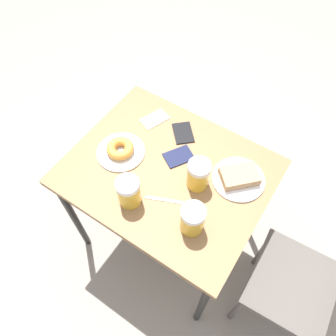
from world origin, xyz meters
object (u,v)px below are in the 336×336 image
plate_with_donut (120,150)px  passport_far_edge (178,156)px  napkin_folded (155,119)px  beer_mug_left (129,192)px  beer_mug_center (198,175)px  chair (326,292)px  plate_with_cake (239,177)px  fork (164,200)px  passport_near_edge (183,133)px  beer_mug_right (192,219)px

plate_with_donut → passport_far_edge: bearing=118.3°
napkin_folded → beer_mug_left: bearing=21.9°
beer_mug_left → beer_mug_center: bearing=139.5°
beer_mug_left → plate_with_donut: bearing=-133.0°
chair → plate_with_cake: 0.61m
beer_mug_left → napkin_folded: (-0.42, -0.17, -0.07)m
fork → passport_near_edge: (-0.35, -0.12, 0.00)m
chair → beer_mug_left: bearing=-80.7°
napkin_folded → fork: 0.45m
napkin_folded → fork: size_ratio=0.98×
napkin_folded → passport_far_edge: bearing=59.9°
beer_mug_left → passport_near_edge: 0.43m
passport_near_edge → passport_far_edge: (0.13, 0.05, 0.00)m
plate_with_donut → napkin_folded: 0.25m
beer_mug_center → plate_with_cake: bearing=129.3°
plate_with_donut → napkin_folded: bearing=176.6°
chair → plate_with_donut: size_ratio=4.03×
passport_near_edge → plate_with_donut: bearing=-35.1°
plate_with_cake → beer_mug_left: size_ratio=1.62×
beer_mug_left → beer_mug_right: size_ratio=1.00×
plate_with_donut → beer_mug_right: size_ratio=1.56×
passport_far_edge → beer_mug_left: bearing=-9.1°
beer_mug_left → passport_far_edge: size_ratio=0.92×
beer_mug_center → beer_mug_right: size_ratio=1.00×
beer_mug_left → beer_mug_center: size_ratio=1.00×
chair → beer_mug_center: bearing=-95.9°
beer_mug_right → napkin_folded: bearing=-130.9°
beer_mug_right → plate_with_donut: bearing=-106.2°
chair → napkin_folded: size_ratio=5.97×
chair → passport_near_edge: size_ratio=5.84×
beer_mug_right → passport_near_edge: 0.48m
beer_mug_right → napkin_folded: (-0.38, -0.44, -0.07)m
beer_mug_center → beer_mug_right: bearing=24.1°
beer_mug_right → fork: (-0.04, -0.16, -0.07)m
beer_mug_left → fork: bearing=123.3°
fork → passport_far_edge: passport_far_edge is taller
plate_with_donut → passport_near_edge: (-0.25, 0.18, -0.02)m
plate_with_cake → plate_with_donut: size_ratio=1.04×
plate_with_donut → plate_with_cake: bearing=107.9°
chair → beer_mug_right: bearing=-78.7°
beer_mug_right → fork: bearing=-103.8°
beer_mug_right → passport_near_edge: beer_mug_right is taller
beer_mug_center → fork: beer_mug_center is taller
beer_mug_left → passport_near_edge: size_ratio=0.93×
napkin_folded → fork: bearing=39.7°
beer_mug_center → passport_far_edge: 0.17m
plate_with_cake → beer_mug_right: (0.30, -0.06, 0.05)m
plate_with_cake → napkin_folded: 0.51m
chair → beer_mug_right: 0.68m
plate_with_cake → chair: bearing=74.7°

